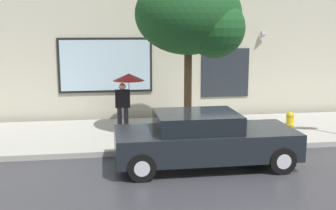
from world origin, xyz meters
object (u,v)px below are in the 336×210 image
(parked_car, at_px, (204,139))
(fire_hydrant, at_px, (290,125))
(pedestrian_with_umbrella, at_px, (127,86))
(street_tree, at_px, (194,18))

(parked_car, height_order, fire_hydrant, parked_car)
(fire_hydrant, bearing_deg, pedestrian_with_umbrella, 164.02)
(street_tree, bearing_deg, parked_car, -95.67)
(fire_hydrant, relative_size, pedestrian_with_umbrella, 0.41)
(parked_car, distance_m, street_tree, 3.79)
(fire_hydrant, height_order, street_tree, street_tree)
(parked_car, bearing_deg, fire_hydrant, 30.40)
(pedestrian_with_umbrella, distance_m, street_tree, 2.90)
(parked_car, height_order, street_tree, street_tree)
(parked_car, relative_size, pedestrian_with_umbrella, 2.40)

